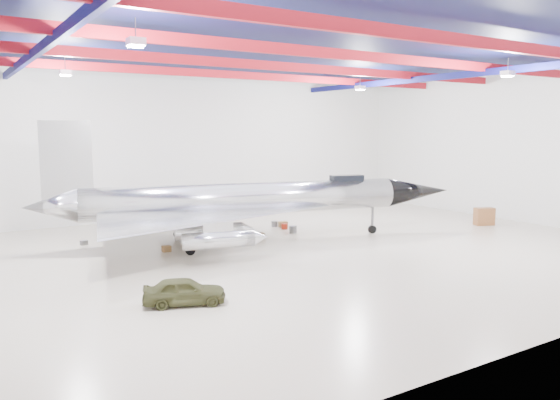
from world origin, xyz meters
TOP-DOWN VIEW (x-y plane):
  - floor at (0.00, 0.00)m, footprint 40.00×40.00m
  - wall_back at (0.00, 15.00)m, footprint 40.00×0.00m
  - wall_right at (20.00, 0.00)m, footprint 0.00×30.00m
  - ceiling at (0.00, 0.00)m, footprint 40.00×40.00m
  - ceiling_structure at (0.00, 0.00)m, footprint 39.50×29.50m
  - jet_aircraft at (-0.57, 3.83)m, footprint 26.15×18.19m
  - jeep at (-8.20, -5.31)m, footprint 3.42×2.29m
  - desk at (16.55, -0.00)m, footprint 1.50×1.11m
  - crate_ply at (-5.54, 3.87)m, footprint 0.48×0.39m
  - toolbox_red at (0.57, 6.91)m, footprint 0.48×0.43m
  - engine_drum at (3.46, 4.76)m, footprint 0.55×0.55m
  - parts_bin at (4.01, 6.83)m, footprint 0.65×0.56m
  - crate_small at (-9.03, 8.13)m, footprint 0.45×0.40m
  - tool_chest at (3.71, 6.16)m, footprint 0.48×0.48m
  - oil_barrel at (0.70, 4.31)m, footprint 0.54×0.45m
  - spares_box at (3.65, 7.36)m, footprint 0.45×0.45m

SIDE VIEW (x-z plane):
  - floor at x=0.00m, z-range 0.00..0.00m
  - crate_small at x=-9.03m, z-range 0.00..0.27m
  - toolbox_red at x=0.57m, z-range 0.00..0.28m
  - crate_ply at x=-5.54m, z-range 0.00..0.33m
  - oil_barrel at x=0.70m, z-range 0.00..0.35m
  - tool_chest at x=3.71m, z-range 0.00..0.38m
  - spares_box at x=3.65m, z-range 0.00..0.39m
  - parts_bin at x=4.01m, z-range 0.00..0.40m
  - engine_drum at x=3.46m, z-range 0.00..0.46m
  - jeep at x=-8.20m, z-range 0.00..1.08m
  - desk at x=16.55m, z-range 0.00..1.23m
  - jet_aircraft at x=-0.57m, z-range -1.24..5.98m
  - wall_back at x=0.00m, z-range -14.50..25.50m
  - wall_right at x=20.00m, z-range -9.50..20.50m
  - ceiling_structure at x=0.00m, z-range 9.79..10.86m
  - ceiling at x=0.00m, z-range 11.00..11.00m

